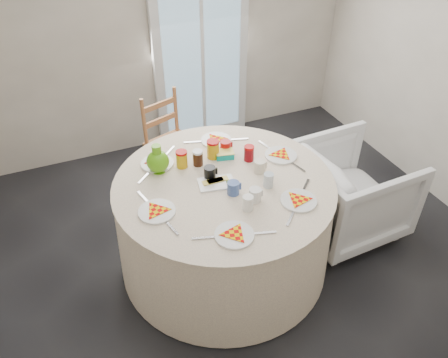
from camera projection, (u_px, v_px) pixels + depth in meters
name	position (u px, v px, depth m)	size (l,w,h in m)	color
floor	(245.00, 264.00, 3.43)	(4.00, 4.00, 0.00)	black
wall_back	(158.00, 22.00, 4.10)	(4.00, 0.02, 2.60)	#BCB5A3
glass_door	(201.00, 44.00, 4.34)	(1.00, 0.08, 2.10)	silver
table	(224.00, 224.00, 3.24)	(1.58, 1.58, 0.80)	#FCE8BD
wooden_chair	(173.00, 142.00, 3.97)	(0.41, 0.39, 0.91)	olive
armchair	(349.00, 190.00, 3.54)	(0.82, 0.77, 0.84)	white
place_settings	(224.00, 182.00, 3.00)	(1.29, 1.29, 0.02)	white
jar_cluster	(214.00, 158.00, 3.14)	(0.55, 0.27, 0.16)	#8A4C0F
butter_tub	(225.00, 156.00, 3.23)	(0.13, 0.10, 0.05)	#059E91
green_pitcher	(158.00, 160.00, 3.04)	(0.16, 0.16, 0.21)	#53A711
cheese_platter	(216.00, 184.00, 2.98)	(0.24, 0.16, 0.03)	white
mugs_glasses	(241.00, 177.00, 2.98)	(0.61, 0.61, 0.11)	gray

